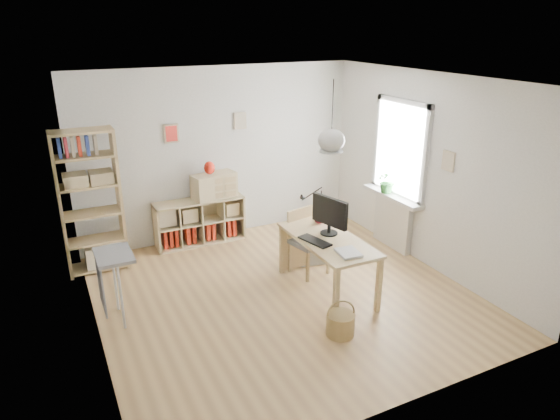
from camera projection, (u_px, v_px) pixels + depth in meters
name	position (u px, v px, depth m)	size (l,w,h in m)	color
ground	(283.00, 294.00, 6.44)	(4.50, 4.50, 0.00)	tan
room_shell	(331.00, 140.00, 5.83)	(4.50, 4.50, 4.50)	white
window_unit	(401.00, 149.00, 7.31)	(0.07, 1.16, 1.46)	white
radiator	(393.00, 222.00, 7.70)	(0.10, 0.80, 0.80)	silver
windowsill	(392.00, 196.00, 7.53)	(0.22, 1.20, 0.06)	silver
desk	(328.00, 245.00, 6.31)	(0.70, 1.50, 0.75)	#D9B97C
cube_shelf	(198.00, 224.00, 7.89)	(1.40, 0.38, 0.72)	tan
tall_bookshelf	(89.00, 197.00, 6.73)	(0.80, 0.38, 2.00)	#D9B97C
side_table	(109.00, 269.00, 5.66)	(0.40, 0.55, 0.85)	gray
chair	(306.00, 237.00, 6.87)	(0.53, 0.53, 0.91)	gray
wicker_basket	(340.00, 324.00, 5.57)	(0.32, 0.32, 0.44)	olive
storage_chest	(314.00, 248.00, 7.35)	(0.59, 0.65, 0.54)	silver
monitor	(330.00, 214.00, 6.30)	(0.23, 0.56, 0.49)	black
keyboard	(315.00, 241.00, 6.16)	(0.17, 0.45, 0.02)	black
task_lamp	(311.00, 202.00, 6.70)	(0.40, 0.15, 0.42)	black
yarn_ball	(319.00, 218.00, 6.72)	(0.14, 0.14, 0.14)	#480914
paper_tray	(348.00, 253.00, 5.84)	(0.24, 0.30, 0.03)	silver
drawer_chest	(214.00, 186.00, 7.75)	(0.68, 0.31, 0.39)	tan
red_vase	(209.00, 168.00, 7.62)	(0.17, 0.17, 0.20)	#A51A0D
potted_plant	(388.00, 181.00, 7.54)	(0.33, 0.29, 0.37)	#235F26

